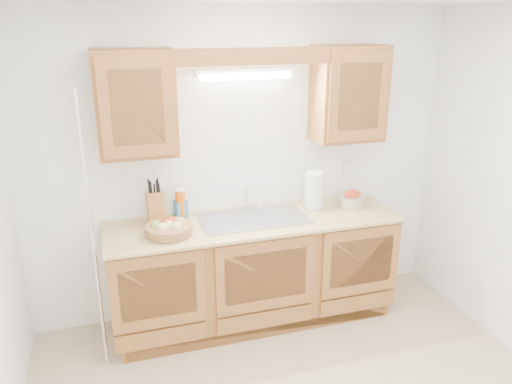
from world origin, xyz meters
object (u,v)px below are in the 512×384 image
object	(u,v)px
fruit_basket	(169,228)
apple_bowl	(351,199)
knife_block	(156,208)
paper_towel	(314,191)

from	to	relation	value
fruit_basket	apple_bowl	size ratio (longest dim) A/B	1.18
fruit_basket	knife_block	xyz separation A→B (m)	(-0.07, 0.23, 0.08)
paper_towel	apple_bowl	size ratio (longest dim) A/B	1.09
fruit_basket	paper_towel	size ratio (longest dim) A/B	1.08
knife_block	apple_bowl	distance (m)	1.61
knife_block	paper_towel	xyz separation A→B (m)	(1.28, -0.05, 0.03)
fruit_basket	apple_bowl	xyz separation A→B (m)	(1.54, 0.14, 0.01)
knife_block	apple_bowl	world-z (taller)	knife_block
knife_block	paper_towel	world-z (taller)	paper_towel
fruit_basket	paper_towel	bearing A→B (deg)	8.23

